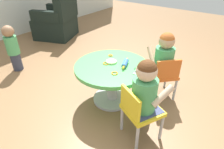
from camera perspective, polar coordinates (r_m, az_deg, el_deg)
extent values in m
plane|color=olive|center=(2.31, 0.00, -7.34)|extent=(10.00, 10.00, 0.00)
cylinder|color=silver|center=(2.30, 0.00, -7.05)|extent=(0.44, 0.44, 0.03)
cylinder|color=silver|center=(2.19, 0.00, -3.03)|extent=(0.12, 0.12, 0.42)
cylinder|color=#4CB259|center=(2.06, 0.00, 2.26)|extent=(0.81, 0.81, 0.04)
cylinder|color=#B7B7BC|center=(1.85, 14.40, -14.95)|extent=(0.03, 0.03, 0.28)
cylinder|color=#B7B7BC|center=(1.99, 9.57, -10.33)|extent=(0.03, 0.03, 0.28)
cylinder|color=#B7B7BC|center=(1.73, 7.47, -18.19)|extent=(0.03, 0.03, 0.28)
cylinder|color=#B7B7BC|center=(1.87, 2.94, -12.91)|extent=(0.03, 0.03, 0.28)
cube|color=yellow|center=(1.74, 9.02, -10.34)|extent=(0.40, 0.40, 0.04)
cube|color=yellow|center=(1.60, 5.41, -8.51)|extent=(0.14, 0.25, 0.22)
cube|color=#3F4772|center=(1.74, 9.03, -10.29)|extent=(0.37, 0.36, 0.04)
cylinder|color=#4CA566|center=(1.64, 9.52, -5.85)|extent=(0.21, 0.21, 0.30)
sphere|color=beige|center=(1.51, 10.26, 1.00)|extent=(0.17, 0.17, 0.17)
sphere|color=#593319|center=(1.50, 10.31, 1.42)|extent=(0.16, 0.16, 0.16)
cylinder|color=beige|center=(1.61, 14.78, -6.17)|extent=(0.22, 0.14, 0.17)
cylinder|color=beige|center=(1.74, 10.16, -2.33)|extent=(0.22, 0.14, 0.17)
cylinder|color=#B7B7BC|center=(2.53, 15.63, -0.99)|extent=(0.03, 0.03, 0.28)
cylinder|color=#B7B7BC|center=(2.44, 10.06, -1.59)|extent=(0.03, 0.03, 0.28)
cylinder|color=#B7B7BC|center=(2.34, 18.14, -4.36)|extent=(0.03, 0.03, 0.28)
cylinder|color=#B7B7BC|center=(2.24, 12.19, -5.17)|extent=(0.03, 0.03, 0.28)
cube|color=orange|center=(2.30, 14.51, 0.30)|extent=(0.42, 0.42, 0.04)
cube|color=orange|center=(2.13, 16.34, 1.38)|extent=(0.21, 0.20, 0.22)
cube|color=#3F4772|center=(2.30, 14.52, 0.34)|extent=(0.38, 0.38, 0.04)
cylinder|color=#4CA566|center=(2.22, 15.10, 4.10)|extent=(0.21, 0.21, 0.30)
sphere|color=tan|center=(2.13, 15.94, 9.52)|extent=(0.17, 0.17, 0.17)
sphere|color=#B25926|center=(2.12, 15.99, 9.84)|extent=(0.16, 0.16, 0.16)
cylinder|color=tan|center=(2.33, 16.70, 5.92)|extent=(0.19, 0.19, 0.17)
cylinder|color=tan|center=(2.25, 11.62, 5.63)|extent=(0.19, 0.19, 0.17)
cube|color=black|center=(4.27, -16.32, 13.29)|extent=(0.92, 0.92, 0.40)
cube|color=black|center=(4.03, -13.44, 18.93)|extent=(0.71, 0.42, 0.45)
cube|color=black|center=(4.45, -15.03, 18.21)|extent=(0.34, 0.60, 0.20)
cube|color=black|center=(3.95, -19.08, 15.96)|extent=(0.34, 0.60, 0.20)
cylinder|color=#33384C|center=(3.17, -26.42, 3.45)|extent=(0.14, 0.14, 0.26)
cylinder|color=#4CA566|center=(3.07, -27.56, 7.71)|extent=(0.17, 0.17, 0.26)
sphere|color=#997051|center=(3.01, -28.51, 11.20)|extent=(0.16, 0.16, 0.16)
cylinder|color=#3F72CC|center=(2.04, 3.92, 3.32)|extent=(0.15, 0.10, 0.05)
cylinder|color=yellow|center=(2.13, 4.44, 4.46)|extent=(0.05, 0.04, 0.02)
cylinder|color=yellow|center=(1.97, 3.34, 2.10)|extent=(0.05, 0.04, 0.02)
cube|color=silver|center=(1.95, 7.10, 0.82)|extent=(0.10, 0.06, 0.01)
cube|color=silver|center=(1.95, 7.10, 0.82)|extent=(0.11, 0.02, 0.01)
torus|color=green|center=(2.00, 7.06, 1.73)|extent=(0.05, 0.05, 0.01)
torus|color=green|center=(1.99, 8.06, 1.54)|extent=(0.05, 0.05, 0.01)
cylinder|color=#B2E58C|center=(2.11, -0.19, 3.84)|extent=(0.12, 0.12, 0.02)
torus|color=orange|center=(2.08, -1.77, 3.32)|extent=(0.07, 0.07, 0.01)
torus|color=orange|center=(2.26, -0.46, 5.69)|extent=(0.05, 0.05, 0.01)
torus|color=orange|center=(1.90, 0.77, 0.38)|extent=(0.07, 0.07, 0.01)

